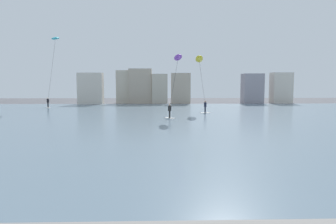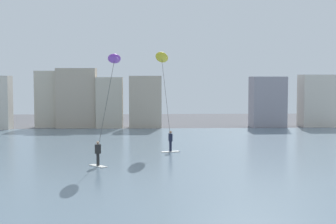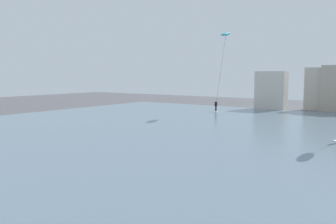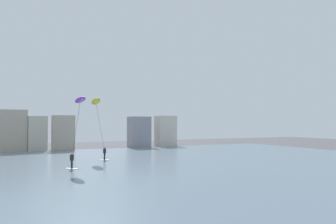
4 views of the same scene
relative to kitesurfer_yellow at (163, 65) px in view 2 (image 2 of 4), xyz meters
The scene contains 4 objects.
water_bay 12.22m from the kitesurfer_yellow, 106.24° to the right, with size 84.00×52.00×0.10m, color slate.
far_shore_buildings 18.54m from the kitesurfer_yellow, 93.81° to the left, with size 42.09×4.81×6.91m.
kitesurfer_yellow is the anchor object (origin of this frame).
kitesurfer_purple 7.82m from the kitesurfer_yellow, 117.29° to the right, with size 2.19×3.31×7.43m.
Camera 2 is at (1.46, -0.33, 5.88)m, focal length 54.03 mm.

